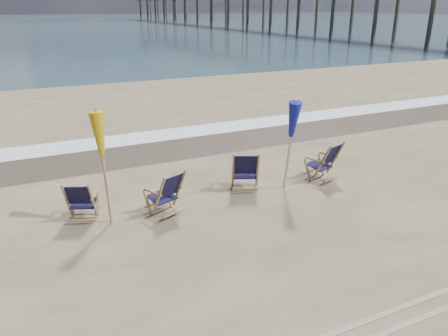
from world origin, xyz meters
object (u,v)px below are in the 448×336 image
Objects in this scene: beach_chair_2 at (258,171)px; fishing_pier at (241,3)px; beach_chair_1 at (180,190)px; umbrella_yellow at (101,140)px; beach_chair_0 at (93,201)px; umbrella_blue at (291,122)px; beach_chair_3 at (335,159)px.

beach_chair_2 is 0.01× the size of fishing_pier.
fishing_pier reaches higher than beach_chair_1.
umbrella_yellow is at bearing 25.63° from beach_chair_2.
fishing_pier is at bearing -97.07° from beach_chair_0.
beach_chair_1 is (1.80, -0.30, 0.05)m from beach_chair_0.
fishing_pier reaches higher than umbrella_yellow.
beach_chair_1 is at bearing 178.36° from umbrella_blue.
beach_chair_2 is at bearing 163.63° from beach_chair_1.
fishing_pier is at bearing 63.18° from umbrella_blue.
beach_chair_0 is 82.30m from fishing_pier.
umbrella_yellow reaches higher than beach_chair_1.
umbrella_blue is at bearing -3.05° from umbrella_yellow.
umbrella_blue is (0.67, -0.29, 1.22)m from beach_chair_2.
beach_chair_2 is 0.99× the size of beach_chair_3.
beach_chair_1 is 0.97× the size of beach_chair_2.
beach_chair_2 is 0.46× the size of umbrella_blue.
umbrella_yellow is at bearing 174.25° from beach_chair_0.
beach_chair_2 is (3.87, -0.09, 0.06)m from beach_chair_0.
beach_chair_2 reaches higher than beach_chair_0.
beach_chair_1 is at bearing 30.44° from beach_chair_2.
umbrella_yellow is 0.02× the size of fishing_pier.
fishing_pier is at bearing -140.69° from beach_chair_1.
beach_chair_3 is at bearing 159.07° from beach_chair_1.
fishing_pier is (36.94, 71.45, 4.12)m from beach_chair_2.
beach_chair_2 is 1.42m from umbrella_blue.
beach_chair_0 is at bearing -18.91° from beach_chair_3.
fishing_pier is (36.26, 71.74, 2.91)m from umbrella_blue.
beach_chair_3 is 0.47× the size of umbrella_blue.
beach_chair_0 is 6.12m from beach_chair_3.
beach_chair_0 is 1.36m from umbrella_yellow.
umbrella_yellow is 4.26m from umbrella_blue.
umbrella_yellow is (-3.59, -0.06, 1.27)m from beach_chair_2.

